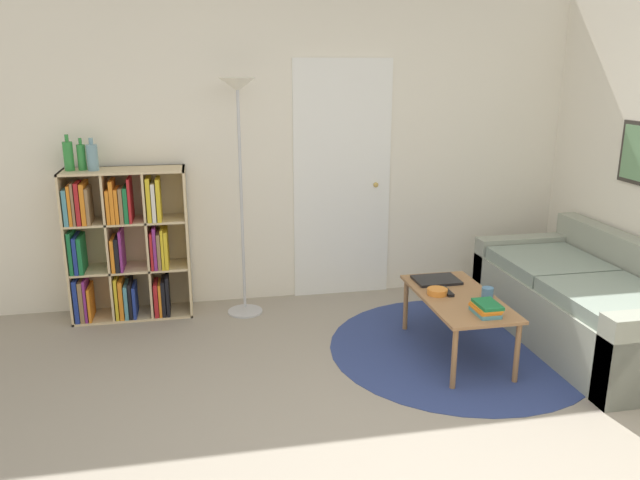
# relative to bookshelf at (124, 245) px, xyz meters

# --- Properties ---
(wall_back) EXTENTS (7.41, 0.11, 2.60)m
(wall_back) POSITION_rel_bookshelf_xyz_m (1.63, 0.21, 0.69)
(wall_back) COLOR silver
(wall_back) RESTS_ON ground_plane
(rug) EXTENTS (1.89, 1.89, 0.01)m
(rug) POSITION_rel_bookshelf_xyz_m (2.41, -1.12, -0.60)
(rug) COLOR navy
(rug) RESTS_ON ground_plane
(bookshelf) EXTENTS (0.93, 0.34, 1.21)m
(bookshelf) POSITION_rel_bookshelf_xyz_m (0.00, 0.00, 0.00)
(bookshelf) COLOR beige
(bookshelf) RESTS_ON ground_plane
(floor_lamp) EXTENTS (0.29, 0.29, 1.89)m
(floor_lamp) POSITION_rel_bookshelf_xyz_m (0.93, -0.12, 0.93)
(floor_lamp) COLOR #B7B7BC
(floor_lamp) RESTS_ON ground_plane
(couch) EXTENTS (0.91, 1.86, 0.75)m
(couch) POSITION_rel_bookshelf_xyz_m (3.41, -1.18, -0.32)
(couch) COLOR gray
(couch) RESTS_ON ground_plane
(coffee_table) EXTENTS (0.51, 1.02, 0.44)m
(coffee_table) POSITION_rel_bookshelf_xyz_m (2.34, -1.19, -0.21)
(coffee_table) COLOR #996B42
(coffee_table) RESTS_ON ground_plane
(laptop) EXTENTS (0.33, 0.25, 0.02)m
(laptop) POSITION_rel_bookshelf_xyz_m (2.30, -0.87, -0.15)
(laptop) COLOR black
(laptop) RESTS_ON coffee_table
(bowl) EXTENTS (0.14, 0.14, 0.04)m
(bowl) POSITION_rel_bookshelf_xyz_m (2.21, -1.12, -0.14)
(bowl) COLOR orange
(bowl) RESTS_ON coffee_table
(book_stack_on_table) EXTENTS (0.15, 0.21, 0.08)m
(book_stack_on_table) POSITION_rel_bookshelf_xyz_m (2.38, -1.53, -0.12)
(book_stack_on_table) COLOR teal
(book_stack_on_table) RESTS_ON coffee_table
(cup) EXTENTS (0.08, 0.08, 0.08)m
(cup) POSITION_rel_bookshelf_xyz_m (2.51, -1.28, -0.12)
(cup) COLOR teal
(cup) RESTS_ON coffee_table
(remote) EXTENTS (0.05, 0.18, 0.02)m
(remote) POSITION_rel_bookshelf_xyz_m (2.29, -1.11, -0.15)
(remote) COLOR black
(remote) RESTS_ON coffee_table
(bottle_left) EXTENTS (0.07, 0.07, 0.27)m
(bottle_left) POSITION_rel_bookshelf_xyz_m (-0.35, 0.01, 0.72)
(bottle_left) COLOR #2D8438
(bottle_left) RESTS_ON bookshelf
(bottle_middle) EXTENTS (0.06, 0.06, 0.24)m
(bottle_middle) POSITION_rel_bookshelf_xyz_m (-0.26, 0.02, 0.71)
(bottle_middle) COLOR #2D8438
(bottle_middle) RESTS_ON bookshelf
(bottle_right) EXTENTS (0.08, 0.08, 0.25)m
(bottle_right) POSITION_rel_bookshelf_xyz_m (-0.17, -0.02, 0.71)
(bottle_right) COLOR #6B93A3
(bottle_right) RESTS_ON bookshelf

